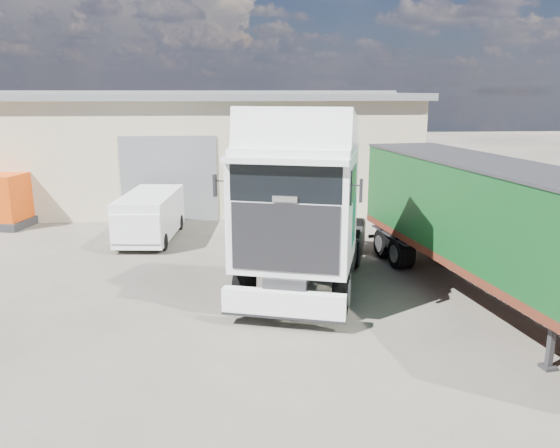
{
  "coord_description": "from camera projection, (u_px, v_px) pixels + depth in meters",
  "views": [
    {
      "loc": [
        0.75,
        -13.02,
        5.38
      ],
      "look_at": [
        2.1,
        3.0,
        1.46
      ],
      "focal_mm": 35.0,
      "sensor_mm": 36.0,
      "label": 1
    }
  ],
  "objects": [
    {
      "name": "box_trailer",
      "position": [
        489.0,
        218.0,
        13.9
      ],
      "size": [
        3.86,
        11.21,
        3.66
      ],
      "rotation": [
        0.0,
        0.0,
        0.14
      ],
      "color": "#2D2D30",
      "rests_on": "ground"
    },
    {
      "name": "ground",
      "position": [
        208.0,
        310.0,
        13.82
      ],
      "size": [
        120.0,
        120.0,
        0.0
      ],
      "primitive_type": "plane",
      "color": "#282620",
      "rests_on": "ground"
    },
    {
      "name": "brick_boundary_wall",
      "position": [
        525.0,
        206.0,
        20.26
      ],
      "size": [
        0.35,
        26.0,
        2.5
      ],
      "primitive_type": "cube",
      "color": "brown",
      "rests_on": "ground"
    },
    {
      "name": "tractor_unit",
      "position": [
        301.0,
        217.0,
        14.5
      ],
      "size": [
        4.84,
        7.9,
        5.05
      ],
      "rotation": [
        0.0,
        0.0,
        -0.29
      ],
      "color": "black",
      "rests_on": "ground"
    },
    {
      "name": "panel_van",
      "position": [
        149.0,
        217.0,
        20.01
      ],
      "size": [
        2.12,
        4.37,
        1.73
      ],
      "rotation": [
        0.0,
        0.0,
        -0.1
      ],
      "color": "black",
      "rests_on": "ground"
    },
    {
      "name": "warehouse",
      "position": [
        103.0,
        145.0,
        28.18
      ],
      "size": [
        30.6,
        12.6,
        5.42
      ],
      "color": "beige",
      "rests_on": "ground"
    }
  ]
}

